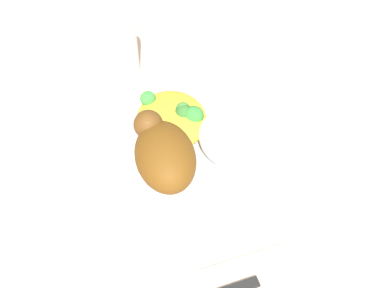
{
  "coord_description": "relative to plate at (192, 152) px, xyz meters",
  "views": [
    {
      "loc": [
        -0.4,
        0.1,
        0.51
      ],
      "look_at": [
        0.0,
        0.0,
        0.02
      ],
      "focal_mm": 43.76,
      "sensor_mm": 36.0,
      "label": 1
    }
  ],
  "objects": [
    {
      "name": "ground_plane",
      "position": [
        0.0,
        0.0,
        -0.01
      ],
      "size": [
        2.0,
        2.0,
        0.0
      ],
      "primitive_type": "plane",
      "color": "#CFB097"
    },
    {
      "name": "plate",
      "position": [
        0.0,
        0.0,
        0.0
      ],
      "size": [
        0.26,
        0.26,
        0.01
      ],
      "color": "white",
      "rests_on": "ground_plane"
    },
    {
      "name": "roasted_chicken",
      "position": [
        -0.02,
        0.04,
        0.04
      ],
      "size": [
        0.12,
        0.08,
        0.06
      ],
      "color": "brown",
      "rests_on": "plate"
    },
    {
      "name": "rice_pile",
      "position": [
        -0.01,
        -0.05,
        0.03
      ],
      "size": [
        0.1,
        0.08,
        0.04
      ],
      "primitive_type": "ellipsoid",
      "color": "white",
      "rests_on": "plate"
    },
    {
      "name": "mac_cheese_with_broccoli",
      "position": [
        0.05,
        0.02,
        0.02
      ],
      "size": [
        0.11,
        0.1,
        0.04
      ],
      "color": "gold",
      "rests_on": "plate"
    },
    {
      "name": "fork",
      "position": [
        -0.17,
        0.01,
        -0.01
      ],
      "size": [
        0.03,
        0.14,
        0.01
      ],
      "color": "silver",
      "rests_on": "ground_plane"
    },
    {
      "name": "water_glass",
      "position": [
        0.2,
        0.07,
        0.04
      ],
      "size": [
        0.06,
        0.06,
        0.1
      ],
      "primitive_type": "cylinder",
      "color": "silver",
      "rests_on": "ground_plane"
    }
  ]
}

